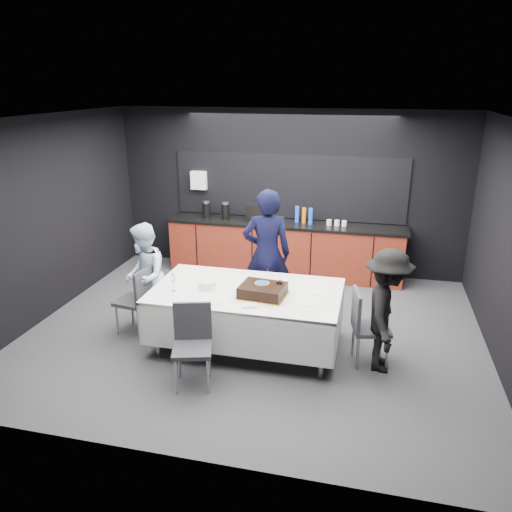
{
  "coord_description": "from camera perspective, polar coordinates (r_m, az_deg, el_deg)",
  "views": [
    {
      "loc": [
        1.43,
        -5.89,
        3.21
      ],
      "look_at": [
        0.0,
        0.1,
        1.05
      ],
      "focal_mm": 35.0,
      "sensor_mm": 36.0,
      "label": 1
    }
  ],
  "objects": [
    {
      "name": "kitchenette",
      "position": [
        8.65,
        3.16,
        1.35
      ],
      "size": [
        4.1,
        0.64,
        2.05
      ],
      "color": "maroon",
      "rests_on": "ground"
    },
    {
      "name": "cake_assembly",
      "position": [
        5.97,
        0.78,
        -3.96
      ],
      "size": [
        0.6,
        0.51,
        0.17
      ],
      "color": "#EFBF46",
      "rests_on": "party_table"
    },
    {
      "name": "fork_pile",
      "position": [
        5.71,
        -0.76,
        -5.69
      ],
      "size": [
        0.2,
        0.16,
        0.03
      ],
      "primitive_type": "cube",
      "rotation": [
        0.0,
        0.0,
        0.35
      ],
      "color": "white",
      "rests_on": "party_table"
    },
    {
      "name": "champagne_flute",
      "position": [
        6.16,
        -9.5,
        -2.6
      ],
      "size": [
        0.06,
        0.06,
        0.22
      ],
      "color": "white",
      "rests_on": "party_table"
    },
    {
      "name": "person_center",
      "position": [
        6.97,
        1.23,
        0.2
      ],
      "size": [
        0.77,
        0.6,
        1.85
      ],
      "primitive_type": "imported",
      "rotation": [
        0.0,
        0.0,
        3.4
      ],
      "color": "black",
      "rests_on": "ground"
    },
    {
      "name": "person_right",
      "position": [
        5.91,
        14.66,
        -6.11
      ],
      "size": [
        0.56,
        0.96,
        1.47
      ],
      "primitive_type": "imported",
      "rotation": [
        0.0,
        0.0,
        1.56
      ],
      "color": "black",
      "rests_on": "ground"
    },
    {
      "name": "plate_stack",
      "position": [
        6.22,
        -5.59,
        -3.26
      ],
      "size": [
        0.23,
        0.23,
        0.1
      ],
      "primitive_type": "cylinder",
      "color": "white",
      "rests_on": "party_table"
    },
    {
      "name": "person_left",
      "position": [
        6.87,
        -12.61,
        -2.32
      ],
      "size": [
        0.77,
        0.86,
        1.46
      ],
      "primitive_type": "imported",
      "rotation": [
        0.0,
        0.0,
        -1.21
      ],
      "color": "silver",
      "rests_on": "ground"
    },
    {
      "name": "party_table",
      "position": [
        6.23,
        -1.08,
        -5.04
      ],
      "size": [
        2.32,
        1.32,
        0.78
      ],
      "color": "#99999E",
      "rests_on": "ground"
    },
    {
      "name": "loose_plate_right_b",
      "position": [
        5.82,
        5.81,
        -5.4
      ],
      "size": [
        0.18,
        0.18,
        0.01
      ],
      "primitive_type": "cylinder",
      "color": "white",
      "rests_on": "party_table"
    },
    {
      "name": "room_shell",
      "position": [
        6.21,
        -0.22,
        6.76
      ],
      "size": [
        6.04,
        5.04,
        2.82
      ],
      "color": "white",
      "rests_on": "ground"
    },
    {
      "name": "chair_near",
      "position": [
        5.6,
        -7.27,
        -9.37
      ],
      "size": [
        0.52,
        0.52,
        0.92
      ],
      "color": "#303035",
      "rests_on": "ground"
    },
    {
      "name": "ground",
      "position": [
        6.86,
        -0.2,
        -8.58
      ],
      "size": [
        6.0,
        6.0,
        0.0
      ],
      "primitive_type": "plane",
      "color": "#3D3E42",
      "rests_on": "ground"
    },
    {
      "name": "loose_plate_right_a",
      "position": [
        6.12,
        6.47,
        -4.17
      ],
      "size": [
        0.21,
        0.21,
        0.01
      ],
      "primitive_type": "cylinder",
      "color": "white",
      "rests_on": "party_table"
    },
    {
      "name": "loose_plate_far",
      "position": [
        6.61,
        -0.17,
        -2.19
      ],
      "size": [
        0.19,
        0.19,
        0.01
      ],
      "primitive_type": "cylinder",
      "color": "white",
      "rests_on": "party_table"
    },
    {
      "name": "chair_left",
      "position": [
        6.77,
        -13.3,
        -4.5
      ],
      "size": [
        0.48,
        0.48,
        0.92
      ],
      "color": "#303035",
      "rests_on": "ground"
    },
    {
      "name": "chair_right",
      "position": [
        6.05,
        12.33,
        -7.39
      ],
      "size": [
        0.5,
        0.5,
        0.92
      ],
      "color": "#303035",
      "rests_on": "ground"
    },
    {
      "name": "loose_plate_near",
      "position": [
        5.88,
        -4.68,
        -5.1
      ],
      "size": [
        0.21,
        0.21,
        0.01
      ],
      "primitive_type": "cylinder",
      "color": "white",
      "rests_on": "party_table"
    }
  ]
}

